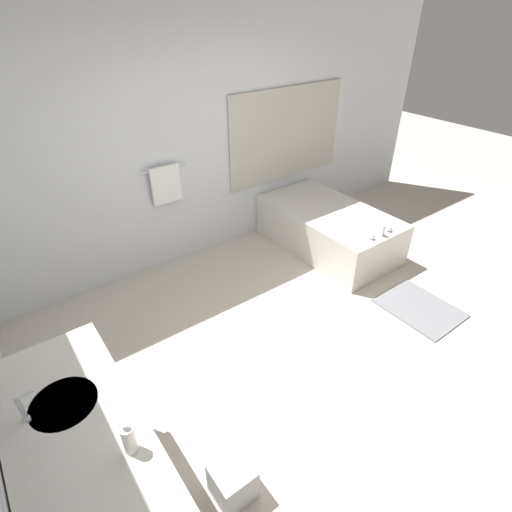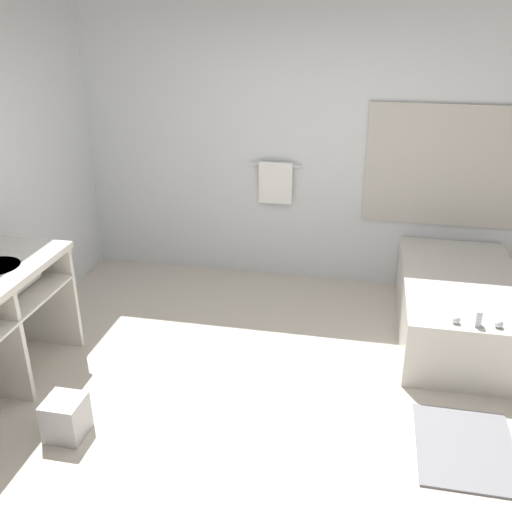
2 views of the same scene
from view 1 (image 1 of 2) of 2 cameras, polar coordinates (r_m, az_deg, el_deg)
name	(u,v)px [view 1 (image 1 of 2)]	position (r m, az deg, el deg)	size (l,w,h in m)	color
ground_plane	(322,363)	(3.59, 9.46, -14.87)	(16.00, 16.00, 0.00)	beige
wall_back_with_blinds	(188,142)	(4.43, -9.62, 15.72)	(7.40, 0.13, 2.70)	silver
vanity_counter	(88,462)	(2.44, -22.85, -25.45)	(0.61, 1.47, 0.91)	silver
sink_faucet	(22,409)	(2.32, -30.41, -18.32)	(0.09, 0.04, 0.18)	silver
bathtub	(328,227)	(4.95, 10.26, 4.13)	(0.93, 1.69, 0.63)	silver
soap_dispenser	(129,439)	(2.03, -17.71, -23.64)	(0.06, 0.06, 0.19)	white
waste_bin	(233,482)	(2.83, -3.35, -29.50)	(0.24, 0.24, 0.27)	#B2B2B2
bath_mat	(419,308)	(4.37, 22.32, -6.89)	(0.60, 0.74, 0.02)	slate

